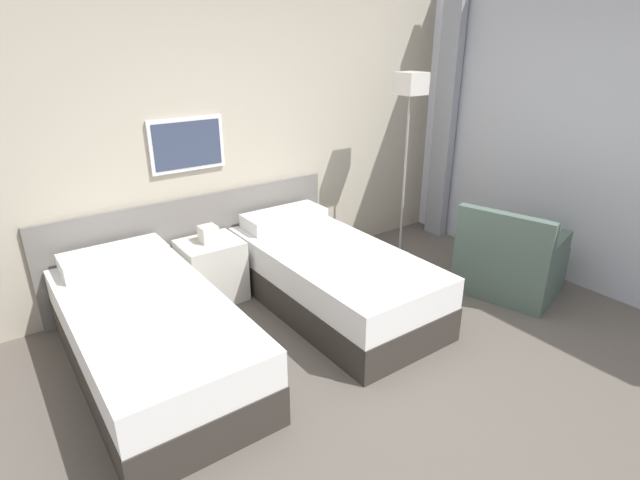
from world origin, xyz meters
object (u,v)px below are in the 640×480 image
nightstand (212,270)px  armchair (509,264)px  bed_near_window (331,277)px  bed_near_door (151,336)px  floor_lamp (409,105)px

nightstand → armchair: armchair is taller
bed_near_window → bed_near_door: bearing=180.0°
bed_near_door → bed_near_window: 1.53m
bed_near_door → armchair: size_ratio=2.04×
armchair → bed_near_window: bearing=48.3°
bed_near_door → armchair: 3.07m
bed_near_window → floor_lamp: bearing=18.5°
bed_near_window → nightstand: bearing=137.3°
bed_near_door → armchair: armchair is taller
nightstand → floor_lamp: floor_lamp is taller
armchair → floor_lamp: bearing=-3.5°
bed_near_window → nightstand: 1.04m
floor_lamp → armchair: (0.24, -1.13, -1.29)m
bed_near_door → floor_lamp: 3.06m
nightstand → floor_lamp: size_ratio=0.37×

